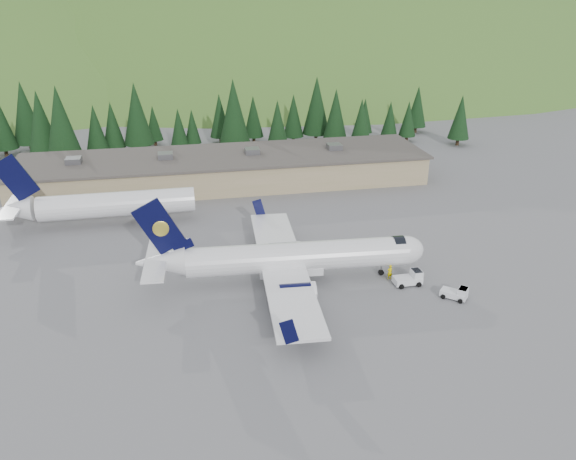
% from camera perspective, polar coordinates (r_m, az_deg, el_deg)
% --- Properties ---
extents(ground, '(600.00, 600.00, 0.00)m').
position_cam_1_polar(ground, '(67.10, 1.02, -5.14)').
color(ground, '#59595D').
extents(airliner, '(33.89, 31.79, 11.25)m').
position_cam_1_polar(airliner, '(65.59, 0.18, -2.89)').
color(airliner, white).
rests_on(airliner, ground).
extents(second_airliner, '(27.50, 11.00, 10.05)m').
position_cam_1_polar(second_airliner, '(85.43, -18.86, 2.45)').
color(second_airliner, white).
rests_on(second_airliner, ground).
extents(baggage_tug_a, '(3.30, 2.05, 1.74)m').
position_cam_1_polar(baggage_tug_a, '(67.45, 12.29, -4.81)').
color(baggage_tug_a, white).
rests_on(baggage_tug_a, ground).
extents(baggage_tug_b, '(3.09, 2.98, 1.53)m').
position_cam_1_polar(baggage_tug_b, '(65.77, 16.73, -6.18)').
color(baggage_tug_b, white).
rests_on(baggage_tug_b, ground).
extents(terminal_building, '(71.00, 17.00, 6.10)m').
position_cam_1_polar(terminal_building, '(100.28, -6.47, 6.18)').
color(terminal_building, '#988B5E').
rests_on(terminal_building, ground).
extents(ramp_worker, '(0.74, 0.56, 1.82)m').
position_cam_1_polar(ramp_worker, '(68.11, 10.30, -4.22)').
color(ramp_worker, '#E6CC00').
rests_on(ramp_worker, ground).
extents(tree_line, '(113.19, 18.03, 14.33)m').
position_cam_1_polar(tree_line, '(120.89, -11.90, 11.13)').
color(tree_line, black).
rests_on(tree_line, ground).
extents(hills, '(614.00, 330.00, 300.00)m').
position_cam_1_polar(hills, '(296.23, 2.41, 0.56)').
color(hills, '#3B661D').
rests_on(hills, ground).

